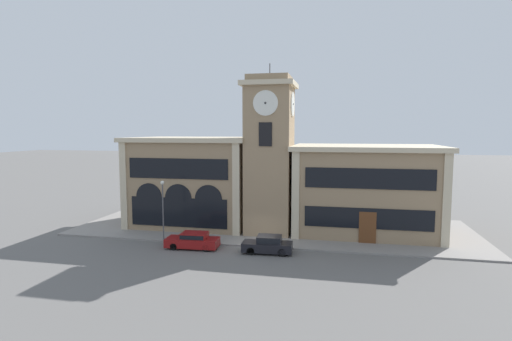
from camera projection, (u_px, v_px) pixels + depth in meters
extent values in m
plane|color=#605E5B|center=(259.00, 248.00, 34.90)|extent=(300.00, 300.00, 0.00)
cube|color=gray|center=(273.00, 227.00, 41.95)|extent=(40.37, 14.51, 0.15)
cube|color=#937A5B|center=(270.00, 161.00, 39.27)|extent=(4.38, 4.38, 14.41)
cube|color=beige|center=(270.00, 85.00, 38.53)|extent=(5.08, 5.08, 0.45)
cube|color=#937A5B|center=(270.00, 79.00, 38.48)|extent=(4.03, 4.03, 0.60)
cylinder|color=#4C4C51|center=(270.00, 70.00, 38.39)|extent=(0.10, 0.10, 1.20)
cylinder|color=silver|center=(265.00, 103.00, 36.54)|extent=(2.33, 0.10, 2.33)
cylinder|color=black|center=(265.00, 103.00, 36.47)|extent=(0.19, 0.04, 0.19)
cylinder|color=silver|center=(293.00, 104.00, 38.26)|extent=(0.10, 2.33, 2.33)
cylinder|color=black|center=(293.00, 104.00, 38.24)|extent=(0.04, 0.19, 0.19)
cube|color=black|center=(265.00, 134.00, 36.84)|extent=(1.23, 0.10, 2.20)
cube|color=#937A5B|center=(195.00, 183.00, 43.83)|extent=(12.49, 9.47, 9.05)
cube|color=beige|center=(195.00, 139.00, 43.36)|extent=(13.19, 10.17, 0.45)
cube|color=beige|center=(123.00, 187.00, 40.38)|extent=(0.70, 0.16, 9.05)
cube|color=beige|center=(236.00, 191.00, 37.94)|extent=(0.70, 0.16, 9.05)
cube|color=black|center=(178.00, 169.00, 38.98)|extent=(10.24, 0.10, 1.99)
cube|color=black|center=(178.00, 212.00, 39.42)|extent=(9.99, 0.10, 2.90)
cylinder|color=black|center=(149.00, 197.00, 39.91)|extent=(2.75, 0.06, 2.75)
cylinder|color=black|center=(178.00, 198.00, 39.26)|extent=(2.75, 0.06, 2.75)
cylinder|color=black|center=(208.00, 199.00, 38.61)|extent=(2.75, 0.06, 2.75)
cube|color=#937A5B|center=(365.00, 191.00, 40.12)|extent=(13.70, 9.47, 8.31)
cube|color=beige|center=(366.00, 148.00, 39.68)|extent=(14.40, 10.17, 0.45)
cube|color=beige|center=(295.00, 197.00, 36.80)|extent=(0.70, 0.16, 8.31)
cube|color=beige|center=(447.00, 202.00, 34.11)|extent=(0.70, 0.16, 8.31)
cube|color=black|center=(369.00, 179.00, 35.29)|extent=(11.23, 0.10, 1.83)
cube|color=#5B3319|center=(367.00, 228.00, 35.73)|extent=(1.50, 0.12, 2.99)
cube|color=black|center=(368.00, 219.00, 35.65)|extent=(11.23, 0.10, 1.86)
cube|color=maroon|center=(192.00, 242.00, 34.74)|extent=(4.66, 2.05, 0.74)
cube|color=maroon|center=(194.00, 235.00, 34.65)|extent=(2.27, 1.75, 0.49)
cube|color=black|center=(194.00, 235.00, 34.65)|extent=(2.19, 1.79, 0.37)
cylinder|color=black|center=(174.00, 247.00, 34.20)|extent=(0.63, 0.25, 0.61)
cylinder|color=black|center=(180.00, 242.00, 35.78)|extent=(0.63, 0.25, 0.61)
cylinder|color=black|center=(206.00, 248.00, 33.75)|extent=(0.63, 0.25, 0.61)
cylinder|color=black|center=(211.00, 243.00, 35.33)|extent=(0.63, 0.25, 0.61)
cube|color=black|center=(267.00, 247.00, 33.36)|extent=(4.24, 1.91, 0.73)
cube|color=black|center=(269.00, 239.00, 33.27)|extent=(2.07, 1.64, 0.57)
cube|color=black|center=(269.00, 239.00, 33.27)|extent=(2.00, 1.67, 0.43)
cylinder|color=black|center=(251.00, 251.00, 32.86)|extent=(0.67, 0.25, 0.66)
cylinder|color=black|center=(254.00, 246.00, 34.32)|extent=(0.67, 0.25, 0.66)
cylinder|color=black|center=(282.00, 253.00, 32.45)|extent=(0.67, 0.25, 0.66)
cylinder|color=black|center=(283.00, 247.00, 33.91)|extent=(0.67, 0.25, 0.66)
cylinder|color=#4C4C51|center=(163.00, 212.00, 36.89)|extent=(0.12, 0.12, 5.13)
sphere|color=silver|center=(162.00, 183.00, 36.62)|extent=(0.36, 0.36, 0.36)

